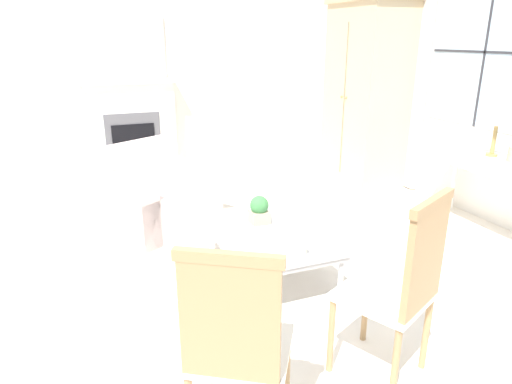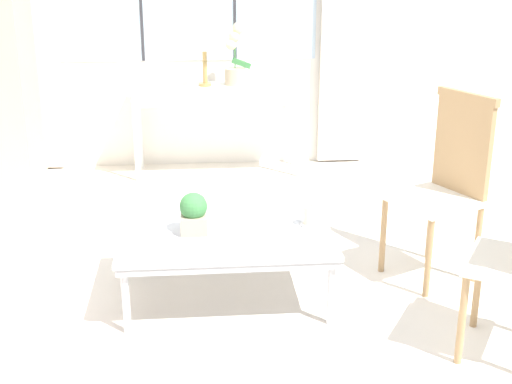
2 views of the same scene
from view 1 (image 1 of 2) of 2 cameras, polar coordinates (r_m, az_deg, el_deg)
name	(u,v)px [view 1 (image 1 of 2)]	position (r m, az deg, el deg)	size (l,w,h in m)	color
ground_plane	(208,276)	(3.70, -5.99, -10.43)	(14.00, 14.00, 0.00)	silver
wall_left	(185,69)	(6.33, -8.90, 14.98)	(0.06, 7.20, 2.80)	silver
fireplace	(132,125)	(6.16, -15.28, 8.09)	(0.34, 1.19, 2.07)	#515156
armoire	(367,93)	(6.04, 13.67, 11.92)	(1.12, 0.71, 2.25)	tan
console_table	(500,168)	(4.73, 28.19, 2.70)	(1.43, 0.44, 0.76)	white
table_lamp	(498,117)	(4.69, 28.00, 8.33)	(0.23, 0.23, 0.47)	#9E7F47
armchair_upholstered	(153,198)	(4.66, -12.76, -0.76)	(1.28, 1.31, 0.78)	beige
side_chair_wooden	(403,281)	(2.51, 17.94, -10.53)	(0.59, 0.59, 1.09)	white
accent_chair_wooden	(236,340)	(2.02, -2.56, -18.00)	(0.61, 0.61, 1.05)	white
coffee_table	(267,236)	(3.51, 1.41, -5.47)	(1.14, 0.78, 0.40)	#BCBCC1
potted_plant_small	(259,210)	(3.60, 0.41, -2.21)	(0.15, 0.15, 0.23)	tan
pillar_candle	(301,249)	(3.10, 5.61, -7.11)	(0.11, 0.11, 0.13)	silver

